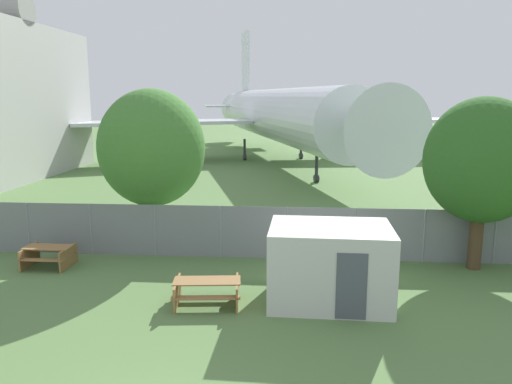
% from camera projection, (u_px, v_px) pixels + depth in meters
% --- Properties ---
extents(perimeter_fence, '(56.07, 0.07, 2.03)m').
position_uv_depth(perimeter_fence, '(220.00, 232.00, 19.08)').
color(perimeter_fence, gray).
rests_on(perimeter_fence, ground).
extents(airplane, '(36.96, 46.13, 13.86)m').
position_uv_depth(airplane, '(277.00, 115.00, 46.80)').
color(airplane, silver).
rests_on(airplane, ground).
extents(portable_cabin, '(3.66, 2.69, 2.34)m').
position_uv_depth(portable_cabin, '(330.00, 264.00, 14.91)').
color(portable_cabin, silver).
rests_on(portable_cabin, ground).
extents(picnic_bench_near_cabin, '(1.68, 1.41, 0.76)m').
position_uv_depth(picnic_bench_near_cabin, '(49.00, 254.00, 18.10)').
color(picnic_bench_near_cabin, olive).
rests_on(picnic_bench_near_cabin, ground).
extents(picnic_bench_open_grass, '(2.11, 1.59, 0.76)m').
position_uv_depth(picnic_bench_open_grass, '(207.00, 289.00, 14.81)').
color(picnic_bench_open_grass, olive).
rests_on(picnic_bench_open_grass, ground).
extents(tree_near_hangar, '(4.29, 4.29, 6.42)m').
position_uv_depth(tree_near_hangar, '(152.00, 148.00, 20.06)').
color(tree_near_hangar, brown).
rests_on(tree_near_hangar, ground).
extents(tree_left_of_cabin, '(3.98, 3.98, 6.12)m').
position_uv_depth(tree_left_of_cabin, '(482.00, 161.00, 17.26)').
color(tree_left_of_cabin, '#4C3823').
rests_on(tree_left_of_cabin, ground).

